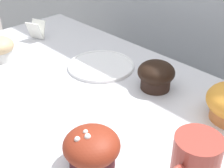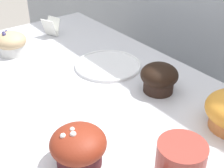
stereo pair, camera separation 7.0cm
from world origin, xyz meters
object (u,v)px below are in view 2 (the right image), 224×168
at_px(muffin_back_left, 11,43).
at_px(coffee_cup, 179,167).
at_px(muffin_front_left, 78,147).
at_px(serving_plate, 108,65).
at_px(muffin_front_center, 159,78).

bearing_deg(muffin_back_left, coffee_cup, 1.61).
bearing_deg(muffin_front_left, serving_plate, 135.55).
height_order(muffin_back_left, coffee_cup, coffee_cup).
distance_m(muffin_front_left, serving_plate, 0.37).
bearing_deg(coffee_cup, muffin_front_left, -145.88).
height_order(muffin_back_left, muffin_front_left, muffin_front_left).
distance_m(muffin_front_left, coffee_cup, 0.17).
xyz_separation_m(coffee_cup, serving_plate, (-0.40, 0.16, -0.04)).
relative_size(muffin_back_left, muffin_front_left, 0.91).
height_order(coffee_cup, serving_plate, coffee_cup).
height_order(muffin_front_center, serving_plate, muffin_front_center).
xyz_separation_m(muffin_back_left, serving_plate, (0.24, 0.18, -0.03)).
xyz_separation_m(muffin_back_left, muffin_front_left, (0.50, -0.08, 0.00)).
xyz_separation_m(muffin_front_left, coffee_cup, (0.14, 0.10, 0.01)).
distance_m(muffin_back_left, muffin_front_left, 0.50).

